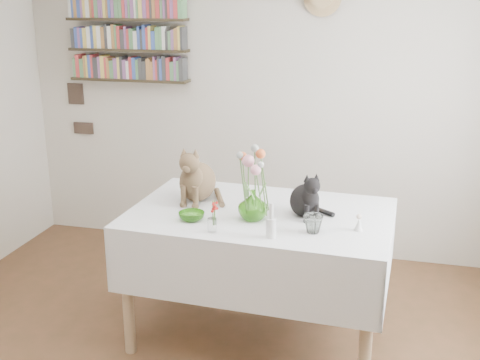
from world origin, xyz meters
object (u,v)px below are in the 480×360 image
(black_cat, at_px, (305,192))
(tabby_cat, at_px, (197,171))
(flower_vase, at_px, (253,205))
(bookshelf_unit, at_px, (127,24))
(dining_table, at_px, (260,243))

(black_cat, bearing_deg, tabby_cat, 140.79)
(flower_vase, xyz_separation_m, bookshelf_unit, (-1.38, 1.42, 0.93))
(dining_table, distance_m, bookshelf_unit, 2.25)
(tabby_cat, relative_size, flower_vase, 2.07)
(tabby_cat, xyz_separation_m, bookshelf_unit, (-0.96, 1.16, 0.83))
(flower_vase, distance_m, bookshelf_unit, 2.19)
(dining_table, height_order, tabby_cat, tabby_cat)
(tabby_cat, xyz_separation_m, flower_vase, (0.42, -0.26, -0.10))
(dining_table, bearing_deg, bookshelf_unit, 137.17)
(black_cat, height_order, bookshelf_unit, bookshelf_unit)
(flower_vase, bearing_deg, tabby_cat, 148.08)
(black_cat, height_order, flower_vase, black_cat)
(tabby_cat, relative_size, bookshelf_unit, 0.37)
(black_cat, bearing_deg, dining_table, 152.89)
(dining_table, distance_m, tabby_cat, 0.59)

